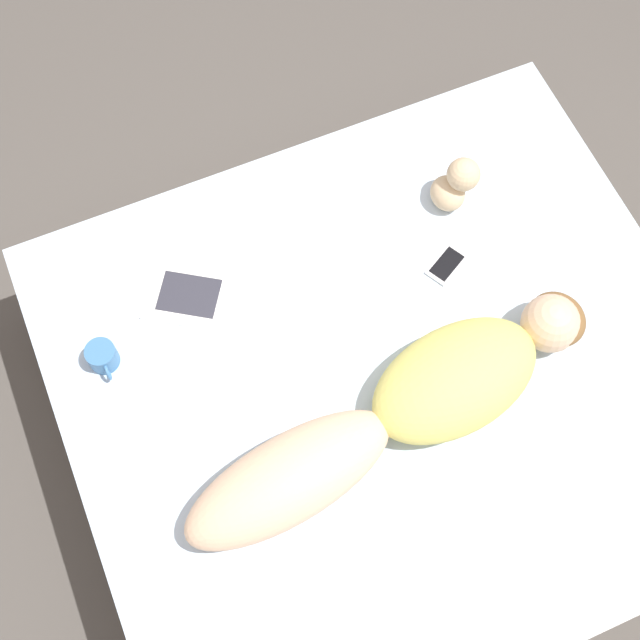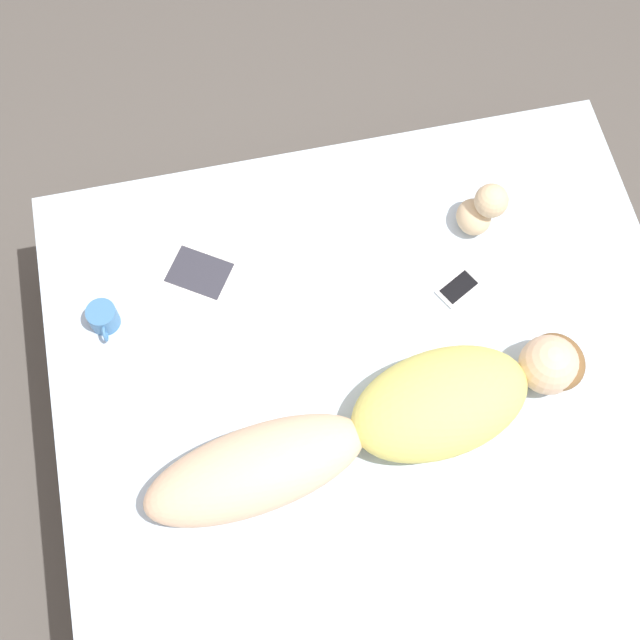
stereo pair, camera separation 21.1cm
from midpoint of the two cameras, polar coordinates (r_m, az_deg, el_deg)
The scene contains 7 objects.
ground_plane at distance 3.26m, azimuth 4.97°, elevation -7.63°, with size 12.00×12.00×0.00m, color #4C4742.
bed at distance 3.00m, azimuth 5.39°, elevation -6.22°, with size 1.84×2.02×0.55m.
person at distance 2.61m, azimuth 6.26°, elevation -6.88°, with size 0.45×1.38×0.19m.
open_magazine at distance 2.92m, azimuth -4.86°, elevation 4.51°, with size 0.51×0.46×0.01m.
coffee_mug at distance 2.82m, azimuth -11.65°, elevation -0.03°, with size 0.13×0.09×0.08m.
cell_phone at distance 2.90m, azimuth 10.93°, elevation 1.86°, with size 0.13×0.16×0.01m.
plush_toy at distance 2.94m, azimuth 12.36°, elevation 6.76°, with size 0.13×0.16×0.19m.
Camera 2 is at (0.83, -0.35, 3.13)m, focal length 50.00 mm.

